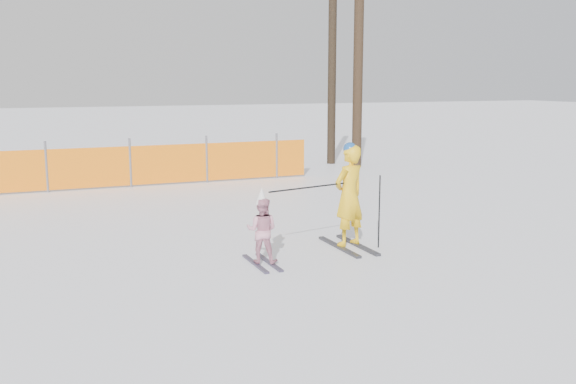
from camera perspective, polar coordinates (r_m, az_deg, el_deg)
name	(u,v)px	position (r m, az deg, el deg)	size (l,w,h in m)	color
ground	(301,263)	(9.65, 1.14, -6.34)	(120.00, 120.00, 0.00)	white
adult	(349,196)	(10.40, 5.45, -0.32)	(0.70, 1.37, 1.72)	black
child	(262,230)	(9.47, -2.33, -3.36)	(0.59, 1.01, 1.15)	black
ski_poles	(341,199)	(10.12, 4.74, -0.61)	(1.99, 0.35, 1.19)	black
safety_fence	(19,171)	(16.61, -22.80, 1.73)	(14.86, 0.06, 1.25)	#595960
tree_trunks	(346,66)	(20.53, 5.22, 11.08)	(0.66, 1.31, 6.29)	#302215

